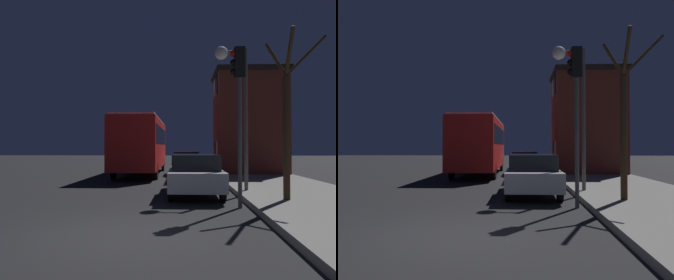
{
  "view_description": "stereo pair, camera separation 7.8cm",
  "coord_description": "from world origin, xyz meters",
  "views": [
    {
      "loc": [
        1.29,
        -6.45,
        1.78
      ],
      "look_at": [
        0.63,
        9.06,
        2.1
      ],
      "focal_mm": 35.0,
      "sensor_mm": 36.0,
      "label": 1
    },
    {
      "loc": [
        1.37,
        -6.44,
        1.78
      ],
      "look_at": [
        0.63,
        9.06,
        2.1
      ],
      "focal_mm": 35.0,
      "sensor_mm": 36.0,
      "label": 2
    }
  ],
  "objects": [
    {
      "name": "car_mid_lane",
      "position": [
        1.56,
        15.03,
        0.76
      ],
      "size": [
        1.78,
        4.7,
        1.47
      ],
      "color": "beige",
      "rests_on": "ground"
    },
    {
      "name": "car_near_lane",
      "position": [
        1.77,
        5.65,
        0.79
      ],
      "size": [
        1.86,
        4.53,
        1.49
      ],
      "color": "#B7BABF",
      "rests_on": "ground"
    },
    {
      "name": "bare_tree",
      "position": [
        4.48,
        3.56,
        2.58
      ],
      "size": [
        1.9,
        0.93,
        5.04
      ],
      "color": "#382819",
      "rests_on": "sidewalk"
    },
    {
      "name": "brick_building",
      "position": [
        5.54,
        14.61,
        3.39
      ],
      "size": [
        4.38,
        4.11,
        6.38
      ],
      "color": "brown",
      "rests_on": "sidewalk"
    },
    {
      "name": "bus",
      "position": [
        -1.27,
        14.43,
        2.09
      ],
      "size": [
        2.54,
        9.78,
        3.51
      ],
      "color": "red",
      "rests_on": "ground"
    },
    {
      "name": "streetlamp",
      "position": [
        3.18,
        5.76,
        4.18
      ],
      "size": [
        1.22,
        0.5,
        5.34
      ],
      "color": "#4C4C4C",
      "rests_on": "sidewalk"
    },
    {
      "name": "ground_plane",
      "position": [
        0.0,
        0.0,
        0.0
      ],
      "size": [
        120.0,
        120.0,
        0.0
      ],
      "primitive_type": "plane",
      "color": "black"
    },
    {
      "name": "traffic_light",
      "position": [
        2.95,
        3.15,
        3.35
      ],
      "size": [
        0.43,
        0.24,
        4.69
      ],
      "color": "#4C4C4C",
      "rests_on": "ground"
    }
  ]
}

